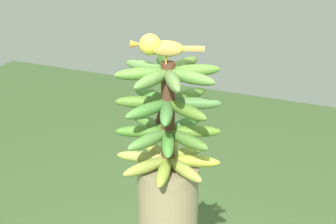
% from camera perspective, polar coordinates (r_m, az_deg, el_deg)
% --- Properties ---
extents(banana_bunch, '(0.31, 0.31, 0.33)m').
position_cam_1_polar(banana_bunch, '(1.38, -0.01, -0.64)').
color(banana_bunch, '#4C2D1E').
rests_on(banana_bunch, banana_tree).
extents(perched_bird, '(0.20, 0.09, 0.08)m').
position_cam_1_polar(perched_bird, '(1.31, -1.09, 7.65)').
color(perched_bird, '#C68933').
rests_on(perched_bird, banana_bunch).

